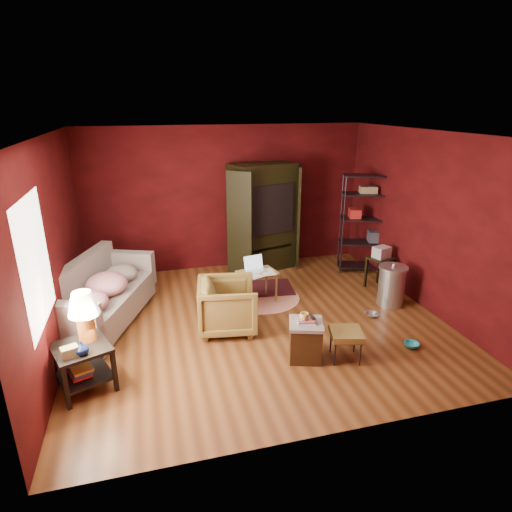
{
  "coord_description": "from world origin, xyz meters",
  "views": [
    {
      "loc": [
        -1.56,
        -5.67,
        3.2
      ],
      "look_at": [
        0.0,
        0.2,
        1.0
      ],
      "focal_mm": 30.0,
      "sensor_mm": 36.0,
      "label": 1
    }
  ],
  "objects": [
    {
      "name": "room",
      "position": [
        -0.04,
        -0.01,
        1.4
      ],
      "size": [
        5.54,
        5.04,
        2.84
      ],
      "color": "brown",
      "rests_on": "ground"
    },
    {
      "name": "sofa",
      "position": [
        -2.33,
        0.56,
        0.41
      ],
      "size": [
        1.17,
        2.16,
        0.81
      ],
      "primitive_type": "imported",
      "rotation": [
        0.0,
        0.0,
        1.28
      ],
      "color": "gray",
      "rests_on": "ground"
    },
    {
      "name": "armchair",
      "position": [
        -0.52,
        -0.12,
        0.42
      ],
      "size": [
        0.89,
        0.93,
        0.85
      ],
      "primitive_type": "imported",
      "rotation": [
        0.0,
        0.0,
        1.42
      ],
      "color": "black",
      "rests_on": "ground"
    },
    {
      "name": "pet_bowl_steel",
      "position": [
        1.76,
        -0.31,
        0.11
      ],
      "size": [
        0.22,
        0.1,
        0.21
      ],
      "primitive_type": "imported",
      "rotation": [
        0.0,
        0.0,
        -0.26
      ],
      "color": "#B1B4B8",
      "rests_on": "ground"
    },
    {
      "name": "pet_bowl_turquoise",
      "position": [
        1.84,
        -1.26,
        0.1
      ],
      "size": [
        0.22,
        0.12,
        0.21
      ],
      "primitive_type": "imported",
      "rotation": [
        0.0,
        0.0,
        -0.28
      ],
      "color": "#28ABBC",
      "rests_on": "ground"
    },
    {
      "name": "vase",
      "position": [
        -2.37,
        -1.23,
        0.64
      ],
      "size": [
        0.2,
        0.2,
        0.15
      ],
      "primitive_type": "imported",
      "rotation": [
        0.0,
        0.0,
        0.33
      ],
      "color": "#0B1539",
      "rests_on": "side_table"
    },
    {
      "name": "mug",
      "position": [
        0.27,
        -1.16,
        0.65
      ],
      "size": [
        0.14,
        0.13,
        0.11
      ],
      "primitive_type": "imported",
      "rotation": [
        0.0,
        0.0,
        -0.42
      ],
      "color": "#DCC46C",
      "rests_on": "hamper"
    },
    {
      "name": "side_table",
      "position": [
        -2.38,
        -0.99,
        0.7
      ],
      "size": [
        0.77,
        0.77,
        1.17
      ],
      "rotation": [
        0.0,
        0.0,
        0.39
      ],
      "color": "black",
      "rests_on": "ground"
    },
    {
      "name": "sofa_cushions",
      "position": [
        -2.33,
        0.56,
        0.44
      ],
      "size": [
        1.58,
        2.32,
        0.91
      ],
      "rotation": [
        0.0,
        0.0,
        -0.38
      ],
      "color": "gray",
      "rests_on": "sofa"
    },
    {
      "name": "hamper",
      "position": [
        0.32,
        -1.13,
        0.28
      ],
      "size": [
        0.54,
        0.54,
        0.61
      ],
      "rotation": [
        0.0,
        0.0,
        -0.31
      ],
      "color": "#43250F",
      "rests_on": "ground"
    },
    {
      "name": "footstool",
      "position": [
        0.82,
        -1.28,
        0.36
      ],
      "size": [
        0.49,
        0.49,
        0.41
      ],
      "rotation": [
        0.0,
        0.0,
        -0.25
      ],
      "color": "black",
      "rests_on": "ground"
    },
    {
      "name": "rug_round",
      "position": [
        0.28,
        0.78,
        0.01
      ],
      "size": [
        1.67,
        1.67,
        0.01
      ],
      "rotation": [
        0.0,
        0.0,
        0.42
      ],
      "color": "beige",
      "rests_on": "ground"
    },
    {
      "name": "rug_oriental",
      "position": [
        0.36,
        1.15,
        0.01
      ],
      "size": [
        1.19,
        0.86,
        0.01
      ],
      "rotation": [
        0.0,
        0.0,
        -0.11
      ],
      "color": "#4F151C",
      "rests_on": "ground"
    },
    {
      "name": "laptop_desk",
      "position": [
        0.15,
        0.7,
        0.48
      ],
      "size": [
        0.7,
        0.59,
        0.77
      ],
      "rotation": [
        0.0,
        0.0,
        0.21
      ],
      "color": "#A2854A",
      "rests_on": "ground"
    },
    {
      "name": "tv_armoire",
      "position": [
        0.66,
        2.16,
        1.1
      ],
      "size": [
        1.6,
        1.14,
        2.11
      ],
      "rotation": [
        0.0,
        0.0,
        0.28
      ],
      "color": "black",
      "rests_on": "ground"
    },
    {
      "name": "wire_shelving",
      "position": [
        2.56,
        1.52,
        1.05
      ],
      "size": [
        1.02,
        0.68,
        1.92
      ],
      "rotation": [
        0.0,
        0.0,
        -0.31
      ],
      "color": "#28232A",
      "rests_on": "ground"
    },
    {
      "name": "small_stand",
      "position": [
        2.43,
        0.66,
        0.59
      ],
      "size": [
        0.49,
        0.49,
        0.78
      ],
      "rotation": [
        0.0,
        0.0,
        0.31
      ],
      "color": "black",
      "rests_on": "ground"
    },
    {
      "name": "trash_can",
      "position": [
        2.26,
        -0.0,
        0.34
      ],
      "size": [
        0.47,
        0.47,
        0.73
      ],
      "rotation": [
        0.0,
        0.0,
        0.02
      ],
      "color": "silver",
      "rests_on": "ground"
    }
  ]
}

